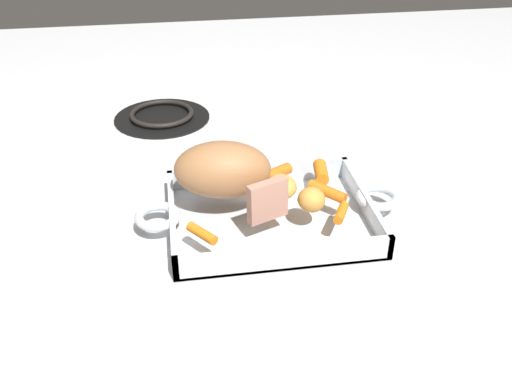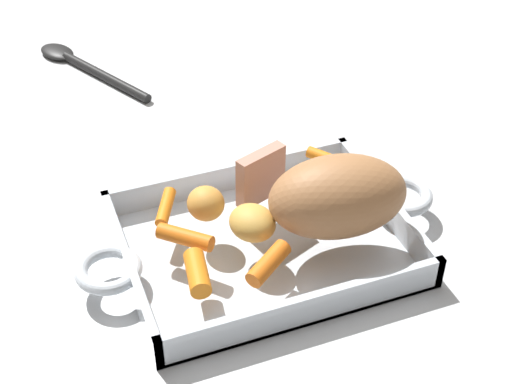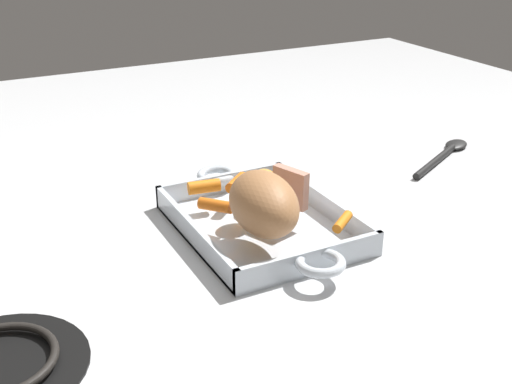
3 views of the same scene
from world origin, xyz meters
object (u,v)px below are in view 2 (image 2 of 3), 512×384
Objects in this scene: baby_carrot_center_right at (327,159)px; baby_carrot_northeast at (197,273)px; potato_golden_small at (206,203)px; serving_spoon at (82,65)px; baby_carrot_southwest at (166,207)px; potato_corner at (252,223)px; roasting_dish at (264,242)px; pork_roast at (338,196)px; roast_slice_outer at (261,176)px; baby_carrot_long at (186,238)px; baby_carrot_northwest at (269,263)px.

baby_carrot_northeast is at bearing 33.33° from baby_carrot_center_right.
potato_golden_small is 0.47m from serving_spoon.
potato_corner is at bearing 137.42° from baby_carrot_southwest.
roasting_dish is 0.51m from serving_spoon.
baby_carrot_southwest is 0.96× the size of potato_corner.
pork_roast is 0.15m from potato_golden_small.
baby_carrot_long is at bearing 24.30° from roast_slice_outer.
potato_corner is (-0.07, 0.01, 0.01)m from baby_carrot_long.
roasting_dish is at bearing 148.64° from baby_carrot_southwest.
baby_carrot_northeast is 1.00× the size of potato_corner.
potato_golden_small is at bearing 160.01° from serving_spoon.
baby_carrot_northwest is at bearing 135.12° from baby_carrot_long.
baby_carrot_northeast reaches higher than serving_spoon.
pork_roast is 0.17m from baby_carrot_long.
baby_carrot_northeast is (-0.00, 0.12, 0.00)m from baby_carrot_southwest.
roast_slice_outer is at bearing -107.17° from baby_carrot_northwest.
potato_golden_small reaches higher than baby_carrot_northwest.
roast_slice_outer reaches higher than potato_corner.
potato_golden_small is (-0.04, 0.02, 0.01)m from baby_carrot_southwest.
baby_carrot_northwest is at bearing 21.13° from pork_roast.
baby_carrot_long is 0.05m from potato_golden_small.
baby_carrot_center_right is at bearing -161.52° from roast_slice_outer.
baby_carrot_long is 0.50m from serving_spoon.
baby_carrot_northwest reaches higher than baby_carrot_long.
roasting_dish is 0.12m from baby_carrot_southwest.
baby_carrot_long reaches higher than roasting_dish.
baby_carrot_northeast is at bearing 43.70° from roast_slice_outer.
baby_carrot_long is 1.18× the size of potato_corner.
potato_corner reaches higher than baby_carrot_long.
serving_spoon is (0.02, -0.44, -0.04)m from baby_carrot_southwest.
roasting_dish is 2.80× the size of pork_roast.
roast_slice_outer is 0.12m from baby_carrot_northwest.
baby_carrot_northwest is (0.09, 0.04, -0.03)m from pork_roast.
baby_carrot_northeast is at bearing 154.77° from serving_spoon.
baby_carrot_center_right is 0.22m from baby_carrot_long.
baby_carrot_long is 0.07m from potato_corner.
roasting_dish is at bearing 165.76° from serving_spoon.
potato_corner reaches higher than baby_carrot_northwest.
pork_roast reaches higher than baby_carrot_long.
baby_carrot_northwest is 0.06m from potato_corner.
baby_carrot_northwest is at bearing 171.08° from baby_carrot_northeast.
baby_carrot_southwest is 0.44m from serving_spoon.
baby_carrot_long is (0.10, 0.05, -0.02)m from roast_slice_outer.
potato_golden_small is (-0.03, -0.04, 0.01)m from baby_carrot_long.
baby_carrot_center_right is 0.22× the size of serving_spoon.
pork_roast reaches higher than baby_carrot_southwest.
baby_carrot_center_right is 0.92× the size of baby_carrot_northwest.
pork_roast reaches higher than roast_slice_outer.
roasting_dish is 0.05m from potato_corner.
roast_slice_outer is 0.07m from potato_corner.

